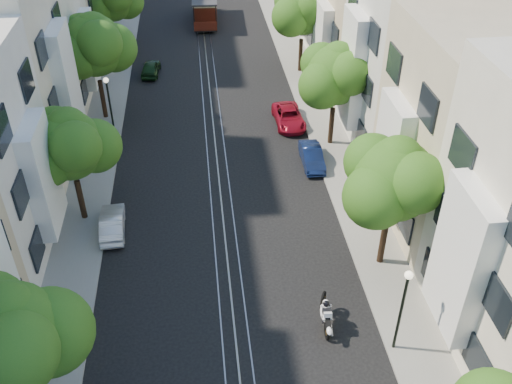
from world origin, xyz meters
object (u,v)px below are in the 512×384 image
object	(u,v)px
tree_e_c	(337,76)
lamp_east	(403,300)
tree_w_b	(70,147)
parked_car_e_far	(289,117)
lamp_west	(109,99)
parked_car_w_far	(151,68)
parked_car_w_mid	(112,223)
tree_e_b	(395,182)
tree_w_c	(95,47)
sportbike_rider	(326,314)
cable_car	(205,4)
parked_car_e_mid	(312,157)
tree_e_d	(303,10)
tree_w_a	(9,341)

from	to	relation	value
tree_e_c	lamp_east	world-z (taller)	tree_e_c
tree_w_b	parked_car_e_far	size ratio (longest dim) A/B	1.61
lamp_west	parked_car_w_far	world-z (taller)	lamp_west
lamp_west	parked_car_w_mid	size ratio (longest dim) A/B	1.27
tree_e_b	parked_car_e_far	xyz separation A→B (m)	(-2.26, 13.80, -4.19)
tree_e_b	tree_w_c	world-z (taller)	tree_w_c
tree_w_c	sportbike_rider	bearing A→B (deg)	-60.73
parked_car_w_mid	lamp_west	bearing A→B (deg)	-89.24
lamp_east	sportbike_rider	distance (m)	3.59
tree_e_b	lamp_west	distance (m)	18.90
cable_car	parked_car_e_mid	size ratio (longest dim) A/B	2.20
tree_e_d	parked_car_e_far	bearing A→B (deg)	-105.38
lamp_east	parked_car_w_far	xyz separation A→B (m)	(-10.70, 27.77, -2.30)
parked_car_e_mid	parked_car_w_mid	bearing A→B (deg)	-155.53
tree_e_d	tree_e_b	bearing A→B (deg)	-90.00
tree_e_c	lamp_east	bearing A→B (deg)	-93.44
tree_w_a	sportbike_rider	xyz separation A→B (m)	(10.93, 3.50, -3.99)
tree_e_d	tree_w_b	world-z (taller)	tree_e_d
tree_w_c	tree_e_d	bearing A→B (deg)	22.62
tree_e_b	parked_car_e_mid	bearing A→B (deg)	100.68
parked_car_e_far	tree_e_b	bearing A→B (deg)	-82.63
tree_w_a	tree_w_b	world-z (taller)	tree_w_a
tree_e_b	lamp_west	world-z (taller)	tree_e_b
tree_e_c	tree_e_d	bearing A→B (deg)	90.00
tree_e_c	parked_car_e_far	xyz separation A→B (m)	(-2.26, 2.80, -4.06)
tree_e_c	tree_w_b	world-z (taller)	tree_e_c
tree_e_d	tree_w_c	world-z (taller)	tree_w_c
tree_w_b	parked_car_e_mid	xyz separation A→B (m)	(12.74, 3.80, -3.86)
sportbike_rider	tree_w_b	bearing A→B (deg)	145.30
parked_car_e_far	tree_w_b	bearing A→B (deg)	-145.97
tree_w_a	parked_car_e_mid	xyz separation A→B (m)	(12.74, 15.80, -4.20)
tree_e_b	tree_w_a	bearing A→B (deg)	-154.08
tree_e_d	parked_car_e_far	world-z (taller)	tree_e_d
tree_e_c	tree_e_d	xyz separation A→B (m)	(0.00, 11.00, 0.27)
lamp_west	sportbike_rider	size ratio (longest dim) A/B	2.04
tree_w_a	tree_w_b	bearing A→B (deg)	90.00
tree_e_d	parked_car_e_far	size ratio (longest dim) A/B	1.76
tree_w_c	parked_car_w_far	size ratio (longest dim) A/B	2.23
lamp_east	sportbike_rider	bearing A→B (deg)	149.59
tree_e_b	tree_w_b	xyz separation A→B (m)	(-14.40, 5.00, -0.34)
cable_car	parked_car_e_far	xyz separation A→B (m)	(4.71, -20.51, -1.08)
cable_car	parked_car_w_mid	distance (m)	31.12
tree_e_b	tree_e_c	size ratio (longest dim) A/B	1.03
tree_w_a	tree_w_b	distance (m)	12.00
sportbike_rider	tree_e_c	bearing A→B (deg)	79.73
parked_car_w_far	lamp_west	bearing A→B (deg)	84.08
tree_w_a	parked_car_e_far	world-z (taller)	tree_w_a
sportbike_rider	tree_e_b	bearing A→B (deg)	48.47
cable_car	parked_car_w_mid	world-z (taller)	cable_car
parked_car_w_far	parked_car_e_mid	bearing A→B (deg)	130.62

